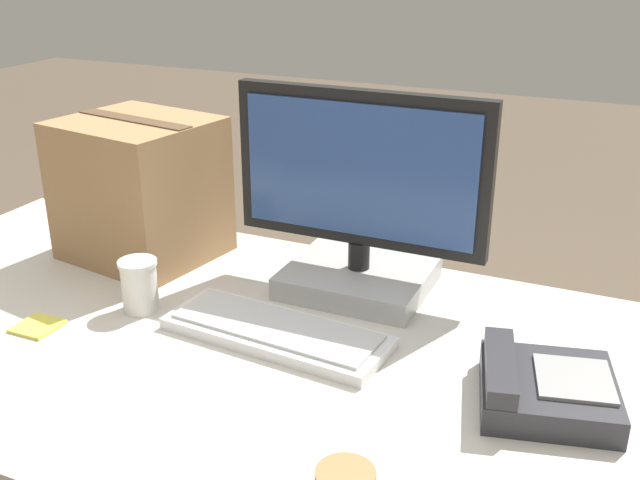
{
  "coord_description": "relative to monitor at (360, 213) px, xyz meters",
  "views": [
    {
      "loc": [
        0.6,
        -1.02,
        1.41
      ],
      "look_at": [
        0.07,
        0.16,
        0.87
      ],
      "focal_mm": 42.0,
      "sensor_mm": 36.0,
      "label": 1
    }
  ],
  "objects": [
    {
      "name": "sticky_note_pad",
      "position": [
        -0.48,
        -0.4,
        -0.16
      ],
      "size": [
        0.08,
        0.08,
        0.01
      ],
      "color": "#E5DB4C",
      "rests_on": "office_desk"
    },
    {
      "name": "paper_cup_left",
      "position": [
        -0.35,
        -0.26,
        -0.11
      ],
      "size": [
        0.07,
        0.07,
        0.1
      ],
      "color": "white",
      "rests_on": "office_desk"
    },
    {
      "name": "desk_phone",
      "position": [
        0.41,
        -0.26,
        -0.14
      ],
      "size": [
        0.24,
        0.24,
        0.08
      ],
      "rotation": [
        0.0,
        0.0,
        0.23
      ],
      "color": "#2D2D33",
      "rests_on": "office_desk"
    },
    {
      "name": "monitor",
      "position": [
        0.0,
        0.0,
        0.0
      ],
      "size": [
        0.52,
        0.25,
        0.41
      ],
      "color": "#B7B7B7",
      "rests_on": "office_desk"
    },
    {
      "name": "cardboard_box",
      "position": [
        -0.51,
        -0.03,
        -0.01
      ],
      "size": [
        0.35,
        0.32,
        0.31
      ],
      "rotation": [
        0.0,
        0.0,
        -0.17
      ],
      "color": "#9E754C",
      "rests_on": "office_desk"
    },
    {
      "name": "keyboard",
      "position": [
        -0.06,
        -0.25,
        -0.15
      ],
      "size": [
        0.43,
        0.18,
        0.03
      ],
      "rotation": [
        0.0,
        0.0,
        -0.08
      ],
      "color": "silver",
      "rests_on": "office_desk"
    }
  ]
}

